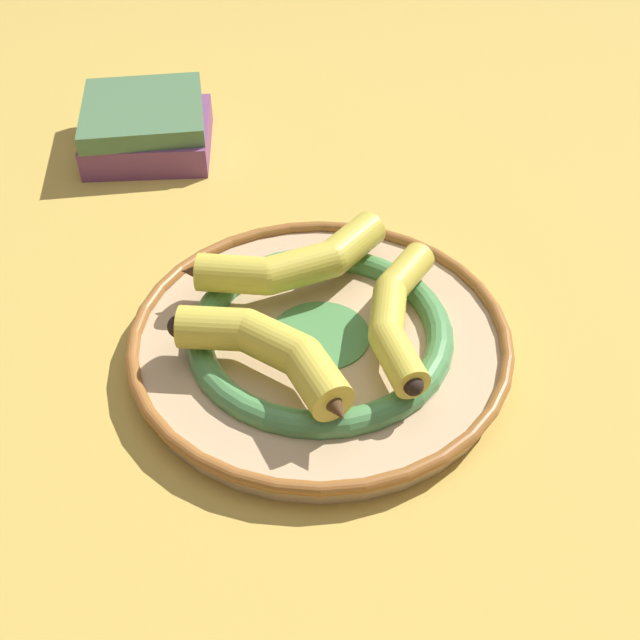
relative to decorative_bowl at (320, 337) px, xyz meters
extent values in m
plane|color=gold|center=(0.02, 0.03, -0.02)|extent=(2.80, 2.80, 0.00)
cylinder|color=tan|center=(0.00, 0.00, -0.01)|extent=(0.34, 0.34, 0.02)
torus|color=#4C894C|center=(0.00, 0.00, 0.01)|extent=(0.24, 0.24, 0.02)
cylinder|color=#4C894C|center=(0.00, 0.00, 0.00)|extent=(0.09, 0.09, 0.00)
torus|color=#995B28|center=(0.00, 0.00, 0.00)|extent=(0.35, 0.35, 0.01)
cylinder|color=gold|center=(-0.07, 0.05, 0.04)|extent=(0.06, 0.04, 0.04)
cylinder|color=gold|center=(-0.02, 0.06, 0.04)|extent=(0.07, 0.06, 0.04)
cylinder|color=gold|center=(0.03, 0.09, 0.04)|extent=(0.07, 0.07, 0.04)
sphere|color=gold|center=(-0.04, 0.05, 0.04)|extent=(0.04, 0.04, 0.04)
sphere|color=gold|center=(0.01, 0.07, 0.04)|extent=(0.04, 0.04, 0.04)
cone|color=#472D19|center=(-0.10, 0.05, 0.04)|extent=(0.04, 0.03, 0.03)
sphere|color=black|center=(0.05, 0.12, 0.04)|extent=(0.02, 0.02, 0.02)
cylinder|color=gold|center=(0.09, 0.04, 0.04)|extent=(0.07, 0.07, 0.04)
cylinder|color=gold|center=(0.06, -0.02, 0.04)|extent=(0.05, 0.07, 0.04)
cylinder|color=gold|center=(0.06, -0.08, 0.04)|extent=(0.06, 0.07, 0.04)
sphere|color=gold|center=(0.06, 0.02, 0.04)|extent=(0.04, 0.04, 0.04)
sphere|color=gold|center=(0.05, -0.05, 0.04)|extent=(0.04, 0.04, 0.04)
cone|color=#472D19|center=(0.11, 0.07, 0.04)|extent=(0.04, 0.04, 0.03)
sphere|color=black|center=(0.07, -0.11, 0.04)|extent=(0.02, 0.02, 0.02)
cylinder|color=gold|center=(0.00, -0.10, 0.03)|extent=(0.05, 0.07, 0.03)
cylinder|color=gold|center=(-0.04, -0.05, 0.03)|extent=(0.07, 0.06, 0.03)
cylinder|color=gold|center=(-0.09, -0.02, 0.03)|extent=(0.07, 0.05, 0.03)
sphere|color=gold|center=(-0.01, -0.07, 0.03)|extent=(0.03, 0.03, 0.03)
sphere|color=gold|center=(-0.06, -0.03, 0.03)|extent=(0.03, 0.03, 0.03)
cone|color=#472D19|center=(0.01, -0.12, 0.03)|extent=(0.03, 0.04, 0.02)
sphere|color=black|center=(-0.12, -0.01, 0.03)|extent=(0.02, 0.02, 0.02)
cube|color=#753D70|center=(0.43, -0.03, 0.00)|extent=(0.21, 0.21, 0.04)
cube|color=white|center=(0.44, -0.03, 0.00)|extent=(0.20, 0.20, 0.03)
cube|color=#4C754C|center=(0.44, -0.03, 0.03)|extent=(0.22, 0.21, 0.02)
cube|color=white|center=(0.45, -0.03, 0.03)|extent=(0.20, 0.19, 0.02)
camera|label=1|loc=(-0.41, 0.28, 0.47)|focal=42.00mm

